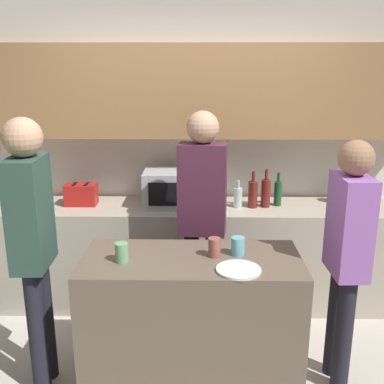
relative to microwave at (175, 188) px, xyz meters
name	(u,v)px	position (x,y,z in m)	size (l,w,h in m)	color
back_wall	(196,124)	(0.17, 0.27, 0.50)	(6.40, 0.40, 2.70)	silver
back_counter	(195,254)	(0.17, -0.01, -0.59)	(3.60, 0.62, 0.88)	#B7AD99
kitchen_island	(191,322)	(0.15, -1.10, -0.59)	(1.35, 0.61, 0.89)	brown
microwave	(175,188)	(0.00, 0.00, 0.00)	(0.52, 0.39, 0.30)	#B7BABC
toaster	(81,194)	(-0.80, 0.00, -0.06)	(0.26, 0.16, 0.18)	#B21E19
potted_plant	(360,183)	(1.54, 0.00, 0.05)	(0.14, 0.14, 0.39)	brown
bottle_0	(238,197)	(0.53, -0.05, -0.06)	(0.07, 0.07, 0.23)	silver
bottle_1	(253,194)	(0.65, -0.05, -0.03)	(0.08, 0.08, 0.31)	maroon
bottle_2	(266,193)	(0.76, -0.03, -0.03)	(0.08, 0.08, 0.32)	maroon
bottle_3	(278,193)	(0.87, 0.01, -0.04)	(0.06, 0.06, 0.28)	#194723
plate_on_island	(239,270)	(0.43, -1.28, -0.14)	(0.26, 0.26, 0.01)	white
cup_0	(214,247)	(0.30, -1.08, -0.09)	(0.08, 0.08, 0.12)	#9B5447
cup_1	(238,246)	(0.44, -1.05, -0.09)	(0.08, 0.08, 0.11)	#64B2CB
cup_2	(122,252)	(-0.26, -1.16, -0.09)	(0.08, 0.08, 0.12)	#72AE73
person_left	(202,207)	(0.22, -0.54, 0.00)	(0.36, 0.23, 1.73)	black
person_center	(347,247)	(1.11, -1.07, -0.08)	(0.21, 0.35, 1.61)	black
person_right	(32,234)	(-0.80, -1.13, 0.02)	(0.23, 0.35, 1.75)	black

